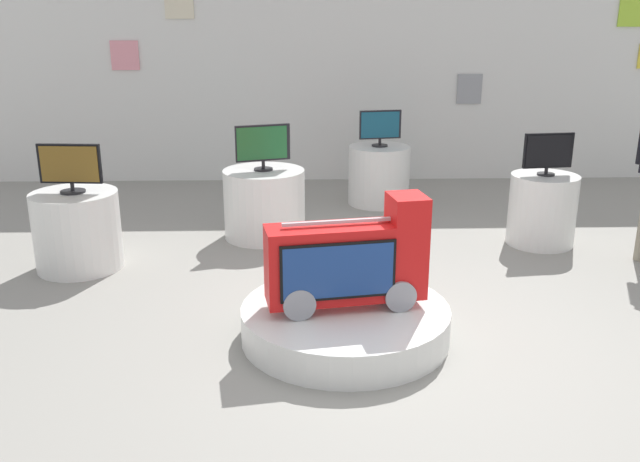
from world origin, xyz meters
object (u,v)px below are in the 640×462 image
(novelty_firetruck_tv, at_px, (349,264))
(display_pedestal_right_rear, at_px, (379,175))
(display_pedestal_left_rear, at_px, (264,204))
(tv_on_center_rear, at_px, (548,152))
(tv_on_far_right, at_px, (70,167))
(display_pedestal_far_right, at_px, (77,231))
(tv_on_left_rear, at_px, (263,145))
(main_display_pedestal, at_px, (345,322))
(tv_on_right_rear, at_px, (380,127))
(display_pedestal_center_rear, at_px, (542,210))

(novelty_firetruck_tv, height_order, display_pedestal_right_rear, novelty_firetruck_tv)
(display_pedestal_left_rear, relative_size, tv_on_center_rear, 1.67)
(tv_on_center_rear, xyz_separation_m, tv_on_far_right, (-4.67, -0.58, 0.01))
(display_pedestal_far_right, bearing_deg, tv_on_left_rear, 27.57)
(main_display_pedestal, xyz_separation_m, display_pedestal_right_rear, (0.68, 3.81, 0.25))
(display_pedestal_right_rear, bearing_deg, tv_on_center_rear, -47.22)
(main_display_pedestal, relative_size, tv_on_right_rear, 2.95)
(novelty_firetruck_tv, bearing_deg, tv_on_left_rear, 106.81)
(main_display_pedestal, bearing_deg, tv_on_center_rear, 44.05)
(tv_on_far_right, bearing_deg, tv_on_right_rear, 35.58)
(display_pedestal_left_rear, distance_m, tv_on_center_rear, 3.02)
(main_display_pedestal, xyz_separation_m, tv_on_center_rear, (2.22, 2.15, 0.86))
(novelty_firetruck_tv, xyz_separation_m, display_pedestal_far_right, (-2.48, 1.57, -0.22))
(tv_on_left_rear, distance_m, display_pedestal_far_right, 2.06)
(display_pedestal_center_rear, xyz_separation_m, tv_on_far_right, (-4.67, -0.59, 0.62))
(main_display_pedestal, relative_size, tv_on_far_right, 2.67)
(display_pedestal_left_rear, height_order, tv_on_center_rear, tv_on_center_rear)
(tv_on_left_rear, xyz_separation_m, display_pedestal_right_rear, (1.40, 1.34, -0.65))
(main_display_pedestal, distance_m, display_pedestal_center_rear, 3.10)
(tv_on_left_rear, bearing_deg, display_pedestal_center_rear, -6.24)
(tv_on_left_rear, distance_m, tv_on_center_rear, 2.96)
(novelty_firetruck_tv, relative_size, display_pedestal_far_right, 1.49)
(tv_on_right_rear, bearing_deg, tv_on_center_rear, -47.13)
(novelty_firetruck_tv, xyz_separation_m, display_pedestal_right_rear, (0.65, 3.81, -0.22))
(tv_on_center_rear, xyz_separation_m, tv_on_right_rear, (-1.54, 1.66, 0.01))
(tv_on_left_rear, relative_size, display_pedestal_center_rear, 0.77)
(display_pedestal_left_rear, xyz_separation_m, tv_on_right_rear, (1.40, 1.33, 0.62))
(tv_on_right_rear, bearing_deg, display_pedestal_right_rear, 80.77)
(main_display_pedestal, distance_m, display_pedestal_right_rear, 3.88)
(display_pedestal_right_rear, bearing_deg, tv_on_left_rear, -136.35)
(display_pedestal_left_rear, xyz_separation_m, display_pedestal_center_rear, (2.94, -0.33, 0.00))
(tv_on_left_rear, bearing_deg, tv_on_center_rear, -6.32)
(novelty_firetruck_tv, bearing_deg, display_pedestal_right_rear, 80.25)
(display_pedestal_left_rear, bearing_deg, tv_on_far_right, -152.22)
(tv_on_left_rear, relative_size, tv_on_right_rear, 1.08)
(display_pedestal_right_rear, relative_size, tv_on_far_right, 1.33)
(display_pedestal_left_rear, height_order, display_pedestal_center_rear, same)
(display_pedestal_left_rear, distance_m, display_pedestal_center_rear, 2.96)
(display_pedestal_right_rear, xyz_separation_m, tv_on_far_right, (-3.13, -2.25, 0.62))
(tv_on_right_rear, relative_size, tv_on_far_right, 0.90)
(tv_on_left_rear, height_order, display_pedestal_right_rear, tv_on_left_rear)
(tv_on_right_rear, distance_m, display_pedestal_far_right, 3.90)
(main_display_pedestal, distance_m, tv_on_center_rear, 3.20)
(novelty_firetruck_tv, xyz_separation_m, display_pedestal_left_rear, (-0.75, 2.48, -0.22))
(display_pedestal_right_rear, xyz_separation_m, tv_on_right_rear, (-0.00, -0.00, 0.62))
(display_pedestal_left_rear, distance_m, tv_on_left_rear, 0.65)
(tv_on_center_rear, bearing_deg, display_pedestal_far_right, -172.94)
(tv_on_right_rear, xyz_separation_m, tv_on_far_right, (-3.13, -2.24, -0.00))
(display_pedestal_far_right, relative_size, tv_on_far_right, 1.38)
(display_pedestal_right_rear, xyz_separation_m, display_pedestal_far_right, (-3.13, -2.24, 0.00))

